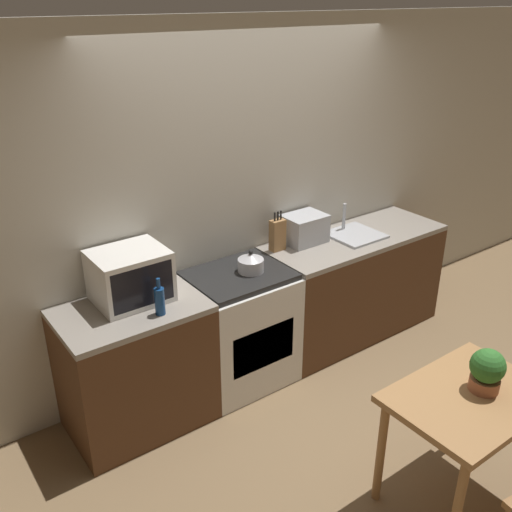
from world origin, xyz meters
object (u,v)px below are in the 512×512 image
object	(u,v)px
bottle	(160,300)
toaster_oven	(305,229)
dining_table	(468,410)
kettle	(251,263)
microwave	(130,276)
stove_range	(239,327)

from	to	relation	value
bottle	toaster_oven	bearing A→B (deg)	13.05
bottle	dining_table	distance (m)	1.89
kettle	microwave	bearing A→B (deg)	172.06
kettle	bottle	bearing A→B (deg)	-169.11
stove_range	kettle	size ratio (longest dim) A/B	4.81
kettle	bottle	world-z (taller)	bottle
bottle	toaster_oven	size ratio (longest dim) A/B	0.75
stove_range	dining_table	bearing A→B (deg)	-77.88
microwave	toaster_oven	size ratio (longest dim) A/B	1.42
dining_table	toaster_oven	bearing A→B (deg)	78.18
stove_range	toaster_oven	bearing A→B (deg)	12.02
kettle	dining_table	bearing A→B (deg)	-80.66
toaster_oven	dining_table	size ratio (longest dim) A/B	0.38
stove_range	kettle	world-z (taller)	kettle
stove_range	bottle	size ratio (longest dim) A/B	3.65
microwave	toaster_oven	xyz separation A→B (m)	(1.52, 0.06, -0.06)
stove_range	toaster_oven	xyz separation A→B (m)	(0.75, 0.16, 0.57)
microwave	dining_table	bearing A→B (deg)	-57.46
toaster_oven	microwave	bearing A→B (deg)	-177.60
bottle	microwave	bearing A→B (deg)	102.65
toaster_oven	dining_table	distance (m)	1.92
toaster_oven	dining_table	xyz separation A→B (m)	(-0.39, -1.85, -0.38)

